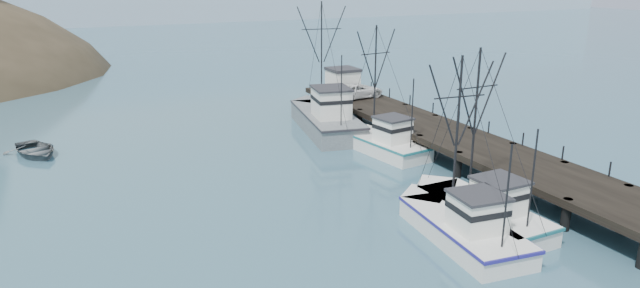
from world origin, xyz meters
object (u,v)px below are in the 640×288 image
object	(u,v)px
trawler_far	(381,142)
pier_shed	(343,81)
trawler_mid	(460,225)
pickup_truck	(358,91)
motorboat	(36,155)
work_vessel	(325,118)
trawler_near	(479,210)
pier	(446,135)

from	to	relation	value
trawler_far	pier_shed	bearing A→B (deg)	75.32
trawler_mid	pier_shed	distance (m)	31.70
pickup_truck	motorboat	distance (m)	31.02
work_vessel	trawler_far	bearing A→B (deg)	-80.35
trawler_far	pier_shed	distance (m)	14.92
trawler_near	pickup_truck	size ratio (longest dim) A/B	1.96
pier	motorboat	distance (m)	34.37
trawler_far	motorboat	world-z (taller)	trawler_far
trawler_near	trawler_mid	xyz separation A→B (m)	(-2.46, -1.27, -0.00)
pier	trawler_far	distance (m)	5.44
trawler_mid	work_vessel	bearing A→B (deg)	82.54
trawler_near	pier_shed	bearing A→B (deg)	78.76
pickup_truck	motorboat	size ratio (longest dim) A/B	0.96
trawler_near	pier_shed	xyz separation A→B (m)	(5.81, 29.22, 2.60)
pier	trawler_far	world-z (taller)	trawler_far
trawler_near	work_vessel	bearing A→B (deg)	88.21
pier	trawler_near	distance (m)	13.56
motorboat	trawler_far	bearing A→B (deg)	-40.76
pier	pickup_truck	distance (m)	14.73
trawler_near	pickup_truck	xyz separation A→B (m)	(6.25, 26.59, 1.95)
trawler_near	trawler_far	distance (m)	15.16
pier	motorboat	xyz separation A→B (m)	(-31.10, 14.54, -1.69)
pier_shed	pickup_truck	distance (m)	2.75
trawler_mid	trawler_far	world-z (taller)	trawler_far
pier	trawler_mid	xyz separation A→B (m)	(-8.91, -13.16, -0.87)
trawler_near	work_vessel	world-z (taller)	work_vessel
pier_shed	motorboat	size ratio (longest dim) A/B	0.55
pier	pickup_truck	xyz separation A→B (m)	(-0.20, 14.69, 1.08)
trawler_mid	motorboat	world-z (taller)	trawler_mid
trawler_mid	pickup_truck	world-z (taller)	trawler_mid
trawler_mid	trawler_far	xyz separation A→B (m)	(4.55, 16.28, 0.00)
work_vessel	trawler_near	bearing A→B (deg)	-91.79
pier_shed	motorboat	world-z (taller)	pier_shed
trawler_mid	pickup_truck	distance (m)	29.25
trawler_near	trawler_mid	size ratio (longest dim) A/B	1.01
work_vessel	pickup_truck	bearing A→B (deg)	32.71
pier	work_vessel	world-z (taller)	work_vessel
pier	trawler_near	xyz separation A→B (m)	(-6.45, -11.89, -0.87)
pier	pier_shed	size ratio (longest dim) A/B	13.75
trawler_mid	pier	bearing A→B (deg)	55.89
trawler_mid	motorboat	bearing A→B (deg)	128.70
trawler_near	work_vessel	xyz separation A→B (m)	(0.72, 23.04, 0.41)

